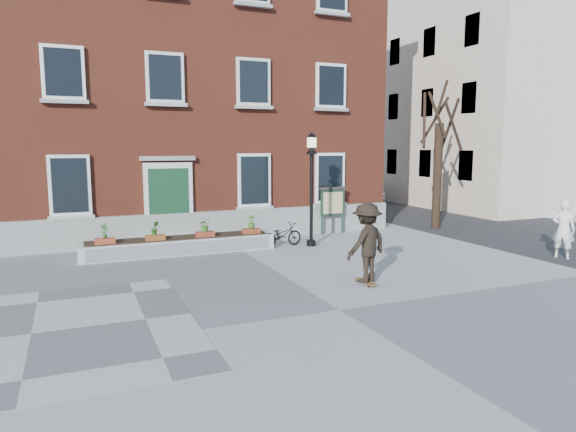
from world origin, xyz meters
name	(u,v)px	position (x,y,z in m)	size (l,w,h in m)	color
ground	(339,310)	(0.00, 0.00, 0.00)	(100.00, 100.00, 0.00)	gray
checker_patch	(31,334)	(-6.00, 1.00, 0.01)	(6.00, 6.00, 0.01)	#595A5C
bicycle	(282,235)	(1.49, 6.88, 0.41)	(0.55, 1.57, 0.82)	black
parked_car	(363,191)	(11.22, 17.57, 0.72)	(1.53, 4.38, 1.44)	#A9ACAD
bystander	(563,229)	(8.84, 1.76, 0.92)	(0.67, 0.44, 1.85)	white
brick_building	(144,80)	(-2.00, 13.98, 6.30)	(18.40, 10.85, 12.60)	brown
planter_assembly	(180,244)	(-1.99, 7.18, 0.31)	(6.20, 1.12, 1.15)	silver
bare_tree	(438,162)	(9.01, 8.01, 2.79)	(1.83, 1.83, 6.16)	#312115
side_street	(433,93)	(17.99, 19.78, 7.02)	(15.20, 36.00, 14.50)	#333335
lamp_post	(312,173)	(2.50, 6.63, 2.54)	(0.40, 0.40, 3.93)	black
notice_board	(332,202)	(4.31, 8.49, 1.26)	(1.10, 0.16, 1.87)	#183023
skateboarder	(367,243)	(1.62, 1.56, 1.07)	(1.47, 1.12, 2.08)	brown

